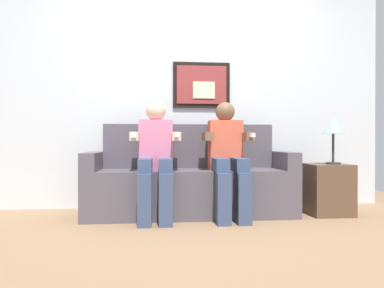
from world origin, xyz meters
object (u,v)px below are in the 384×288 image
couch (190,183)px  person_on_left (156,154)px  table_lamp (333,128)px  spare_remote_on_table (332,163)px  side_table_right (327,189)px  person_on_right (228,154)px

couch → person_on_left: person_on_left is taller
table_lamp → spare_remote_on_table: table_lamp is taller
couch → spare_remote_on_table: size_ratio=15.52×
couch → person_on_left: bearing=-153.7°
side_table_right → spare_remote_on_table: size_ratio=3.85×
person_on_left → couch: bearing=26.3°
table_lamp → spare_remote_on_table: size_ratio=3.54×
spare_remote_on_table → side_table_right: bearing=169.7°
table_lamp → spare_remote_on_table: bearing=81.4°
side_table_right → table_lamp: bearing=-53.7°
person_on_left → spare_remote_on_table: 1.74m
couch → person_on_right: person_on_right is taller
person_on_left → side_table_right: (1.70, 0.06, -0.36)m
couch → spare_remote_on_table: (1.40, -0.11, 0.20)m
person_on_left → person_on_right: same height
person_on_right → table_lamp: 1.08m
person_on_right → side_table_right: 1.08m
person_on_right → table_lamp: person_on_right is taller
person_on_right → side_table_right: size_ratio=2.22×
spare_remote_on_table → couch: bearing=175.4°
side_table_right → person_on_right: bearing=-176.6°
table_lamp → person_on_right: bearing=-179.4°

